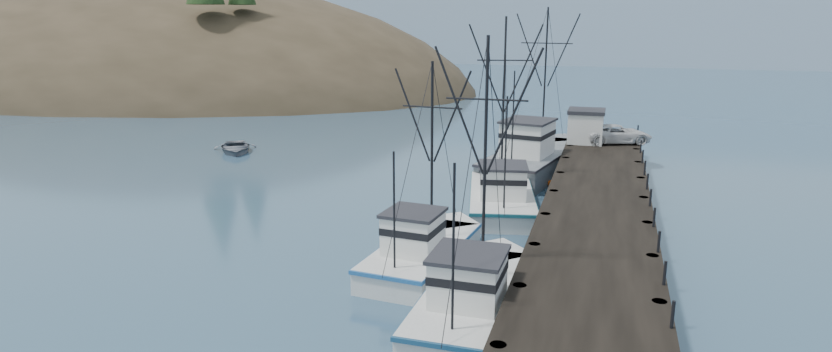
{
  "coord_description": "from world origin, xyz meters",
  "views": [
    {
      "loc": [
        14.33,
        -22.98,
        12.27
      ],
      "look_at": [
        2.86,
        15.16,
        2.5
      ],
      "focal_mm": 28.0,
      "sensor_mm": 36.0,
      "label": 1
    }
  ],
  "objects": [
    {
      "name": "ground",
      "position": [
        0.0,
        0.0,
        0.0
      ],
      "size": [
        400.0,
        400.0,
        0.0
      ],
      "primitive_type": "plane",
      "color": "#2D4B65",
      "rests_on": "ground"
    },
    {
      "name": "distant_ridge_far",
      "position": [
        -40.0,
        185.0,
        0.0
      ],
      "size": [
        180.0,
        25.0,
        18.0
      ],
      "primitive_type": "cube",
      "color": "silver",
      "rests_on": "ground"
    },
    {
      "name": "headland",
      "position": [
        -74.95,
        78.61,
        -4.55
      ],
      "size": [
        134.8,
        78.0,
        51.0
      ],
      "color": "#382D1E",
      "rests_on": "ground"
    },
    {
      "name": "work_vessel",
      "position": [
        8.82,
        29.04,
        1.23
      ],
      "size": [
        7.44,
        16.19,
        13.41
      ],
      "color": "slate",
      "rests_on": "ground"
    },
    {
      "name": "pier_shed",
      "position": [
        12.5,
        32.68,
        3.42
      ],
      "size": [
        3.0,
        3.2,
        2.8
      ],
      "color": "silver",
      "rests_on": "pier"
    },
    {
      "name": "trawler_mid",
      "position": [
        5.85,
        6.75,
        0.82
      ],
      "size": [
        4.39,
        10.6,
        10.55
      ],
      "color": "silver",
      "rests_on": "ground"
    },
    {
      "name": "trawler_far",
      "position": [
        7.84,
        18.22,
        0.82
      ],
      "size": [
        6.06,
        12.67,
        12.69
      ],
      "color": "silver",
      "rests_on": "ground"
    },
    {
      "name": "trawler_near",
      "position": [
        9.45,
        2.18,
        0.82
      ],
      "size": [
        4.02,
        11.81,
        11.93
      ],
      "color": "silver",
      "rests_on": "ground"
    },
    {
      "name": "pickup_truck",
      "position": [
        15.06,
        33.06,
        2.78
      ],
      "size": [
        6.2,
        4.41,
        1.57
      ],
      "primitive_type": "imported",
      "rotation": [
        0.0,
        0.0,
        1.93
      ],
      "color": "silver",
      "rests_on": "pier"
    },
    {
      "name": "distant_ridge",
      "position": [
        10.0,
        170.0,
        0.0
      ],
      "size": [
        360.0,
        40.0,
        26.0
      ],
      "primitive_type": "cube",
      "color": "#9EB2C6",
      "rests_on": "ground"
    },
    {
      "name": "moored_sailboats",
      "position": [
        -33.25,
        58.66,
        0.33
      ],
      "size": [
        19.96,
        10.89,
        6.35
      ],
      "color": "silver",
      "rests_on": "ground"
    },
    {
      "name": "motorboat",
      "position": [
        -19.04,
        29.14,
        0.0
      ],
      "size": [
        6.43,
        6.94,
        1.17
      ],
      "primitive_type": "imported",
      "rotation": [
        0.0,
        0.0,
        0.56
      ],
      "color": "slate",
      "rests_on": "ground"
    },
    {
      "name": "pier",
      "position": [
        14.0,
        16.0,
        1.69
      ],
      "size": [
        6.0,
        44.0,
        2.0
      ],
      "color": "black",
      "rests_on": "ground"
    }
  ]
}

